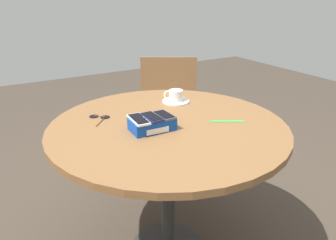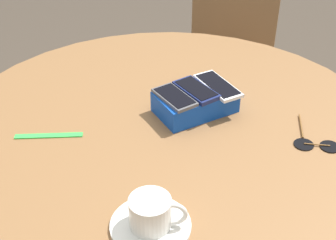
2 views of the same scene
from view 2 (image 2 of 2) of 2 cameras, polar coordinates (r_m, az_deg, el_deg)
The scene contains 10 objects.
round_table at distance 1.18m, azimuth 0.00°, elevation -4.64°, with size 1.10×1.10×0.75m.
phone_box at distance 1.17m, azimuth 3.33°, elevation 2.21°, with size 0.20×0.13×0.05m.
phone_white at distance 1.18m, azimuth 6.09°, elevation 4.19°, with size 0.07×0.15×0.01m.
phone_navy at distance 1.15m, azimuth 3.43°, elevation 3.66°, with size 0.06×0.12×0.01m.
phone_gray at distance 1.12m, azimuth 0.79°, elevation 2.81°, with size 0.06×0.12×0.01m.
saucer at distance 0.88m, azimuth -2.14°, elevation -12.72°, with size 0.15×0.15×0.01m, color silver.
coffee_cup at distance 0.85m, azimuth -2.02°, elevation -11.14°, with size 0.10×0.08×0.06m.
lanyard_strap at distance 1.13m, azimuth -14.33°, elevation -1.86°, with size 0.16×0.02×0.00m, color green.
sunglasses at distance 1.12m, azimuth 17.49°, elevation -2.74°, with size 0.10×0.15×0.01m.
chair_near_window at distance 2.01m, azimuth 7.18°, elevation 7.16°, with size 0.54×0.54×0.93m.
Camera 2 is at (0.49, 0.77, 1.40)m, focal length 50.00 mm.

